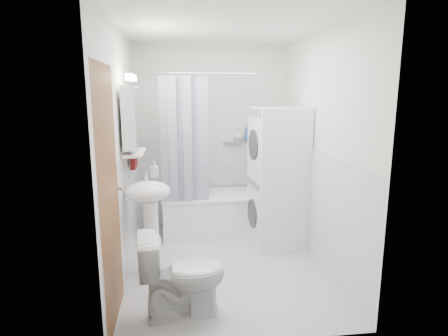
{
  "coord_description": "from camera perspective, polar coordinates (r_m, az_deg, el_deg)",
  "views": [
    {
      "loc": [
        -0.47,
        -3.67,
        1.79
      ],
      "look_at": [
        0.02,
        0.15,
        1.01
      ],
      "focal_mm": 30.0,
      "sensor_mm": 36.0,
      "label": 1
    }
  ],
  "objects": [
    {
      "name": "floor",
      "position": [
        4.11,
        0.03,
        -14.36
      ],
      "size": [
        2.6,
        2.6,
        0.0
      ],
      "primitive_type": "plane",
      "color": "#BCBCC1",
      "rests_on": "ground"
    },
    {
      "name": "room_walls",
      "position": [
        3.71,
        0.03,
        6.76
      ],
      "size": [
        2.6,
        2.6,
        2.6
      ],
      "color": "silver",
      "rests_on": "ground"
    },
    {
      "name": "wainscot",
      "position": [
        4.17,
        -0.48,
        -5.15
      ],
      "size": [
        1.98,
        2.58,
        2.58
      ],
      "color": "white",
      "rests_on": "ground"
    },
    {
      "name": "door",
      "position": [
        3.26,
        -15.54,
        -3.01
      ],
      "size": [
        0.05,
        2.0,
        2.0
      ],
      "color": "brown",
      "rests_on": "ground"
    },
    {
      "name": "bathtub",
      "position": [
        4.86,
        -1.23,
        -6.63
      ],
      "size": [
        1.35,
        0.64,
        0.52
      ],
      "color": "white",
      "rests_on": "ground"
    },
    {
      "name": "tub_spout",
      "position": [
        5.06,
        0.6,
        0.59
      ],
      "size": [
        0.04,
        0.12,
        0.04
      ],
      "primitive_type": "cylinder",
      "rotation": [
        1.57,
        0.0,
        0.0
      ],
      "color": "silver",
      "rests_on": "room_walls"
    },
    {
      "name": "curtain_rod",
      "position": [
        4.36,
        -0.96,
        14.2
      ],
      "size": [
        1.53,
        0.02,
        0.02
      ],
      "primitive_type": "cylinder",
      "rotation": [
        0.0,
        1.57,
        0.0
      ],
      "color": "silver",
      "rests_on": "room_walls"
    },
    {
      "name": "shower_curtain",
      "position": [
        4.37,
        -6.05,
        4.27
      ],
      "size": [
        0.55,
        0.02,
        1.45
      ],
      "color": "#151D4C",
      "rests_on": "curtain_rod"
    },
    {
      "name": "sink",
      "position": [
        3.74,
        -11.35,
        -5.68
      ],
      "size": [
        0.44,
        0.37,
        1.04
      ],
      "color": "white",
      "rests_on": "ground"
    },
    {
      "name": "medicine_cabinet",
      "position": [
        3.8,
        -13.94,
        7.73
      ],
      "size": [
        0.13,
        0.5,
        0.71
      ],
      "color": "white",
      "rests_on": "room_walls"
    },
    {
      "name": "shelf",
      "position": [
        3.84,
        -13.46,
        2.3
      ],
      "size": [
        0.18,
        0.54,
        0.02
      ],
      "primitive_type": "cube",
      "color": "silver",
      "rests_on": "room_walls"
    },
    {
      "name": "shower_caddy",
      "position": [
        5.01,
        1.19,
        4.09
      ],
      "size": [
        0.22,
        0.06,
        0.02
      ],
      "primitive_type": "cube",
      "color": "silver",
      "rests_on": "room_walls"
    },
    {
      "name": "towel",
      "position": [
        4.15,
        -13.75,
        5.23
      ],
      "size": [
        0.07,
        0.31,
        0.74
      ],
      "color": "#50160E",
      "rests_on": "room_walls"
    },
    {
      "name": "washer_dryer",
      "position": [
        4.38,
        8.13,
        -1.56
      ],
      "size": [
        0.62,
        0.62,
        1.63
      ],
      "rotation": [
        0.0,
        0.0,
        0.08
      ],
      "color": "white",
      "rests_on": "ground"
    },
    {
      "name": "toilet",
      "position": [
        3.16,
        -6.35,
        -15.89
      ],
      "size": [
        0.74,
        0.46,
        0.69
      ],
      "primitive_type": "imported",
      "rotation": [
        0.0,
        0.0,
        1.67
      ],
      "color": "white",
      "rests_on": "ground"
    },
    {
      "name": "soap_pump",
      "position": [
        4.02,
        -10.52,
        -0.82
      ],
      "size": [
        0.08,
        0.17,
        0.08
      ],
      "primitive_type": "imported",
      "color": "gray",
      "rests_on": "sink"
    },
    {
      "name": "shelf_bottle",
      "position": [
        3.69,
        -13.74,
        2.66
      ],
      "size": [
        0.07,
        0.18,
        0.07
      ],
      "primitive_type": "imported",
      "color": "gray",
      "rests_on": "shelf"
    },
    {
      "name": "shelf_cup",
      "position": [
        3.95,
        -13.32,
        3.47
      ],
      "size": [
        0.1,
        0.09,
        0.1
      ],
      "primitive_type": "imported",
      "color": "gray",
      "rests_on": "shelf"
    },
    {
      "name": "shampoo_a",
      "position": [
        5.01,
        2.23,
        4.97
      ],
      "size": [
        0.13,
        0.17,
        0.13
      ],
      "primitive_type": "imported",
      "color": "gray",
      "rests_on": "shower_caddy"
    },
    {
      "name": "shampoo_b",
      "position": [
        5.04,
        3.57,
        4.69
      ],
      "size": [
        0.08,
        0.21,
        0.08
      ],
      "primitive_type": "imported",
      "color": "#2A5EAB",
      "rests_on": "shower_caddy"
    }
  ]
}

